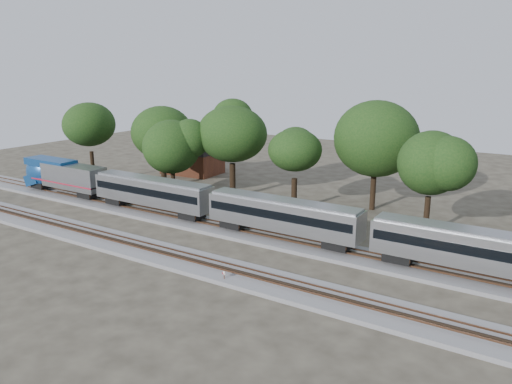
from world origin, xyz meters
TOP-DOWN VIEW (x-y plane):
  - ground at (0.00, 0.00)m, footprint 160.00×160.00m
  - track_far at (0.00, 6.00)m, footprint 160.00×5.00m
  - track_near at (0.00, -4.00)m, footprint 160.00×5.00m
  - train at (14.90, 6.00)m, footprint 110.95×3.17m
  - switch_stand_red at (5.74, -5.63)m, footprint 0.31×0.12m
  - switch_stand_white at (5.90, -5.81)m, footprint 0.34×0.16m
  - switch_lever at (5.35, -5.55)m, footprint 0.56×0.42m
  - brick_building at (-26.12, 28.86)m, footprint 10.12×7.41m
  - tree_0 at (-35.49, 14.65)m, footprint 9.69×9.69m
  - tree_1 at (-23.26, 18.32)m, footprint 8.82×8.82m
  - tree_2 at (-17.60, 14.14)m, footprint 7.64×7.64m
  - tree_3 at (-10.52, 19.05)m, footprint 9.44×9.44m
  - tree_4 at (0.32, 17.75)m, footprint 8.25×8.25m
  - tree_5 at (9.00, 23.74)m, footprint 9.69×9.69m
  - tree_6 at (17.69, 16.97)m, footprint 8.50×8.50m

SIDE VIEW (x-z plane):
  - ground at x=0.00m, z-range 0.00..0.00m
  - switch_lever at x=5.35m, z-range 0.00..0.30m
  - track_far at x=0.00m, z-range -0.16..0.57m
  - track_near at x=0.00m, z-range -0.16..0.57m
  - switch_stand_red at x=5.74m, z-range 0.14..1.12m
  - switch_stand_white at x=5.90m, z-range 0.15..1.26m
  - brick_building at x=-26.12m, z-range 0.02..4.71m
  - train at x=14.90m, z-range 0.91..5.58m
  - tree_2 at x=-17.60m, z-range 2.11..12.87m
  - tree_4 at x=0.32m, z-range 2.28..13.91m
  - tree_6 at x=17.69m, z-range 2.35..14.35m
  - tree_1 at x=-23.26m, z-range 2.44..14.88m
  - tree_3 at x=-10.52m, z-range 2.62..15.93m
  - tree_0 at x=-35.49m, z-range 2.69..16.35m
  - tree_5 at x=9.00m, z-range 2.69..16.36m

